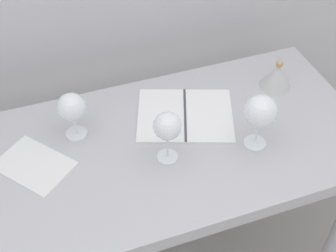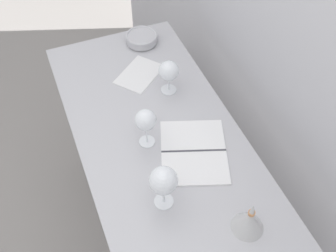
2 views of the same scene
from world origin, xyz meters
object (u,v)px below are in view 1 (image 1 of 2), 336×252
Objects in this scene: open_notebook at (185,115)px; tasting_sheet_upper at (34,165)px; decanter_funnel at (277,75)px; wine_glass_near_center at (167,127)px; wine_glass_far_left at (72,108)px; wine_glass_near_right at (261,112)px.

open_notebook reaches higher than tasting_sheet_upper.
decanter_funnel is at bearing -33.22° from tasting_sheet_upper.
wine_glass_far_left is (-0.24, 0.19, -0.02)m from wine_glass_near_center.
wine_glass_near_center reaches higher than wine_glass_far_left.
wine_glass_far_left is at bearing 156.26° from wine_glass_near_right.
wine_glass_far_left reaches higher than decanter_funnel.
decanter_funnel is (0.20, 0.23, -0.09)m from wine_glass_near_right.
wine_glass_near_right is (0.28, -0.04, 0.01)m from wine_glass_near_center.
wine_glass_near_center reaches higher than decanter_funnel.
wine_glass_near_center reaches higher than open_notebook.
wine_glass_far_left is 0.73× the size of tasting_sheet_upper.
wine_glass_near_right is at bearing -50.95° from tasting_sheet_upper.
wine_glass_near_right is at bearing -130.79° from decanter_funnel.
wine_glass_near_center is at bearing -107.31° from open_notebook.
decanter_funnel is at bearing 49.21° from wine_glass_near_right.
wine_glass_near_right is 0.49× the size of open_notebook.
decanter_funnel reaches higher than tasting_sheet_upper.
open_notebook is at bearing 130.38° from wine_glass_near_right.
wine_glass_near_right is at bearing -7.56° from wine_glass_near_center.
tasting_sheet_upper is 0.87m from decanter_funnel.
wine_glass_near_right reaches higher than wine_glass_near_center.
open_notebook is (-0.16, 0.19, -0.13)m from wine_glass_near_right.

